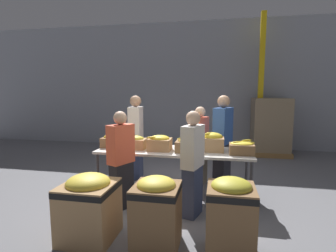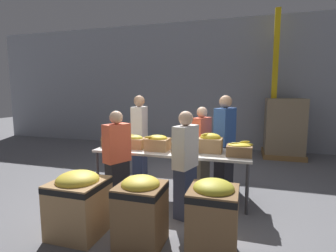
{
  "view_description": "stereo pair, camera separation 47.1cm",
  "coord_description": "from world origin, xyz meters",
  "px_view_note": "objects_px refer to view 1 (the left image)",
  "views": [
    {
      "loc": [
        0.73,
        -4.3,
        1.79
      ],
      "look_at": [
        -0.16,
        0.29,
        1.18
      ],
      "focal_mm": 28.0,
      "sensor_mm": 36.0,
      "label": 1
    },
    {
      "loc": [
        1.19,
        -4.19,
        1.79
      ],
      "look_at": [
        -0.16,
        0.29,
        1.18
      ],
      "focal_mm": 28.0,
      "sensor_mm": 36.0,
      "label": 2
    }
  ],
  "objects_px": {
    "banana_box_0": "(113,140)",
    "volunteer_2": "(136,138)",
    "donation_bin_1": "(156,210)",
    "banana_box_3": "(188,145)",
    "volunteer_3": "(121,161)",
    "donation_bin_0": "(89,205)",
    "pallet_stack_0": "(270,127)",
    "banana_box_2": "(160,143)",
    "donation_bin_2": "(231,214)",
    "sorting_table": "(174,153)",
    "banana_box_5": "(242,148)",
    "support_pillar": "(261,85)",
    "banana_box_1": "(135,142)",
    "volunteer_1": "(193,164)",
    "volunteer_0": "(200,146)",
    "banana_box_4": "(212,142)",
    "volunteer_4": "(223,141)"
  },
  "relations": [
    {
      "from": "banana_box_0",
      "to": "volunteer_2",
      "type": "height_order",
      "value": "volunteer_2"
    },
    {
      "from": "banana_box_0",
      "to": "donation_bin_1",
      "type": "height_order",
      "value": "banana_box_0"
    },
    {
      "from": "banana_box_3",
      "to": "volunteer_3",
      "type": "xyz_separation_m",
      "value": [
        -0.95,
        -0.54,
        -0.18
      ]
    },
    {
      "from": "donation_bin_0",
      "to": "pallet_stack_0",
      "type": "xyz_separation_m",
      "value": [
        2.98,
        5.09,
        0.37
      ]
    },
    {
      "from": "banana_box_2",
      "to": "banana_box_3",
      "type": "relative_size",
      "value": 1.03
    },
    {
      "from": "donation_bin_2",
      "to": "sorting_table",
      "type": "bearing_deg",
      "value": 120.35
    },
    {
      "from": "banana_box_5",
      "to": "banana_box_3",
      "type": "bearing_deg",
      "value": -179.99
    },
    {
      "from": "banana_box_0",
      "to": "donation_bin_1",
      "type": "bearing_deg",
      "value": -53.06
    },
    {
      "from": "banana_box_3",
      "to": "banana_box_5",
      "type": "bearing_deg",
      "value": 0.01
    },
    {
      "from": "support_pillar",
      "to": "donation_bin_0",
      "type": "bearing_deg",
      "value": -117.54
    },
    {
      "from": "banana_box_2",
      "to": "sorting_table",
      "type": "bearing_deg",
      "value": 17.7
    },
    {
      "from": "banana_box_1",
      "to": "volunteer_1",
      "type": "height_order",
      "value": "volunteer_1"
    },
    {
      "from": "banana_box_1",
      "to": "banana_box_3",
      "type": "xyz_separation_m",
      "value": [
        0.92,
        -0.05,
        0.0
      ]
    },
    {
      "from": "volunteer_0",
      "to": "banana_box_4",
      "type": "bearing_deg",
      "value": 42.76
    },
    {
      "from": "pallet_stack_0",
      "to": "donation_bin_0",
      "type": "bearing_deg",
      "value": -120.33
    },
    {
      "from": "volunteer_4",
      "to": "pallet_stack_0",
      "type": "bearing_deg",
      "value": 176.33
    },
    {
      "from": "donation_bin_0",
      "to": "banana_box_2",
      "type": "bearing_deg",
      "value": 68.97
    },
    {
      "from": "sorting_table",
      "to": "banana_box_5",
      "type": "distance_m",
      "value": 1.12
    },
    {
      "from": "banana_box_4",
      "to": "volunteer_2",
      "type": "xyz_separation_m",
      "value": [
        -1.57,
        0.76,
        -0.11
      ]
    },
    {
      "from": "volunteer_2",
      "to": "donation_bin_2",
      "type": "distance_m",
      "value": 2.97
    },
    {
      "from": "volunteer_2",
      "to": "donation_bin_0",
      "type": "height_order",
      "value": "volunteer_2"
    },
    {
      "from": "volunteer_0",
      "to": "support_pillar",
      "type": "relative_size",
      "value": 0.38
    },
    {
      "from": "banana_box_4",
      "to": "pallet_stack_0",
      "type": "height_order",
      "value": "pallet_stack_0"
    },
    {
      "from": "banana_box_5",
      "to": "banana_box_1",
      "type": "bearing_deg",
      "value": 178.26
    },
    {
      "from": "banana_box_3",
      "to": "donation_bin_1",
      "type": "xyz_separation_m",
      "value": [
        -0.19,
        -1.43,
        -0.49
      ]
    },
    {
      "from": "banana_box_0",
      "to": "volunteer_4",
      "type": "height_order",
      "value": "volunteer_4"
    },
    {
      "from": "banana_box_5",
      "to": "volunteer_4",
      "type": "height_order",
      "value": "volunteer_4"
    },
    {
      "from": "volunteer_2",
      "to": "donation_bin_2",
      "type": "height_order",
      "value": "volunteer_2"
    },
    {
      "from": "banana_box_3",
      "to": "volunteer_1",
      "type": "xyz_separation_m",
      "value": [
        0.14,
        -0.57,
        -0.17
      ]
    },
    {
      "from": "banana_box_2",
      "to": "banana_box_3",
      "type": "distance_m",
      "value": 0.48
    },
    {
      "from": "banana_box_1",
      "to": "banana_box_2",
      "type": "xyz_separation_m",
      "value": [
        0.45,
        -0.04,
        0.02
      ]
    },
    {
      "from": "volunteer_1",
      "to": "donation_bin_1",
      "type": "xyz_separation_m",
      "value": [
        -0.33,
        -0.85,
        -0.32
      ]
    },
    {
      "from": "sorting_table",
      "to": "volunteer_1",
      "type": "height_order",
      "value": "volunteer_1"
    },
    {
      "from": "sorting_table",
      "to": "banana_box_4",
      "type": "distance_m",
      "value": 0.67
    },
    {
      "from": "banana_box_2",
      "to": "volunteer_0",
      "type": "relative_size",
      "value": 0.26
    },
    {
      "from": "banana_box_4",
      "to": "volunteer_1",
      "type": "height_order",
      "value": "volunteer_1"
    },
    {
      "from": "pallet_stack_0",
      "to": "volunteer_3",
      "type": "bearing_deg",
      "value": -124.64
    },
    {
      "from": "sorting_table",
      "to": "donation_bin_0",
      "type": "height_order",
      "value": "donation_bin_0"
    },
    {
      "from": "donation_bin_0",
      "to": "sorting_table",
      "type": "bearing_deg",
      "value": 62.56
    },
    {
      "from": "banana_box_3",
      "to": "pallet_stack_0",
      "type": "bearing_deg",
      "value": 62.0
    },
    {
      "from": "sorting_table",
      "to": "banana_box_4",
      "type": "height_order",
      "value": "banana_box_4"
    },
    {
      "from": "banana_box_5",
      "to": "pallet_stack_0",
      "type": "bearing_deg",
      "value": 73.47
    },
    {
      "from": "volunteer_2",
      "to": "pallet_stack_0",
      "type": "relative_size",
      "value": 1.06
    },
    {
      "from": "support_pillar",
      "to": "volunteer_2",
      "type": "bearing_deg",
      "value": -135.1
    },
    {
      "from": "volunteer_2",
      "to": "volunteer_4",
      "type": "distance_m",
      "value": 1.75
    },
    {
      "from": "pallet_stack_0",
      "to": "banana_box_3",
      "type": "bearing_deg",
      "value": -118.0
    },
    {
      "from": "banana_box_1",
      "to": "volunteer_4",
      "type": "bearing_deg",
      "value": 25.41
    },
    {
      "from": "banana_box_1",
      "to": "support_pillar",
      "type": "relative_size",
      "value": 0.1
    },
    {
      "from": "volunteer_1",
      "to": "donation_bin_1",
      "type": "relative_size",
      "value": 1.83
    },
    {
      "from": "sorting_table",
      "to": "volunteer_0",
      "type": "distance_m",
      "value": 0.81
    }
  ]
}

